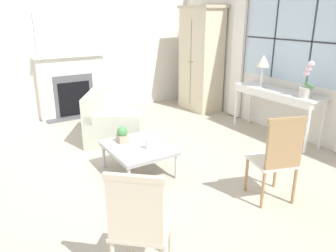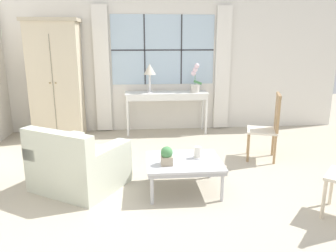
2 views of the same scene
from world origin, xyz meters
name	(u,v)px [view 2 (image 2 of 2)]	position (x,y,z in m)	size (l,w,h in m)	color
ground_plane	(183,195)	(0.00, 0.00, 0.00)	(14.00, 14.00, 0.00)	#B2A893
wall_back_windowed	(163,60)	(0.00, 3.02, 1.39)	(7.20, 0.14, 2.80)	silver
armoire	(56,79)	(-2.00, 2.69, 1.08)	(0.98, 0.59, 2.16)	beige
console_table	(166,97)	(0.04, 2.72, 0.72)	(1.59, 0.44, 0.81)	white
table_lamp	(150,71)	(-0.28, 2.67, 1.23)	(0.23, 0.23, 0.55)	silver
potted_orchid	(195,81)	(0.59, 2.66, 1.01)	(0.22, 0.18, 0.55)	#BCB7AD
armchair_upholstered	(78,167)	(-1.25, 0.33, 0.27)	(1.28, 1.25, 0.80)	beige
side_chair_wooden	(270,123)	(1.46, 1.09, 0.57)	(0.56, 0.56, 1.02)	beige
coffee_table	(184,163)	(0.03, 0.14, 0.34)	(0.90, 0.76, 0.39)	#BCBCC1
potted_plant_small	(167,156)	(-0.19, 0.02, 0.50)	(0.14, 0.14, 0.22)	tan
pillar_candle	(198,153)	(0.21, 0.20, 0.45)	(0.12, 0.12, 0.16)	silver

